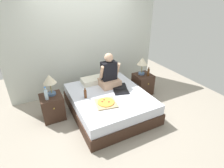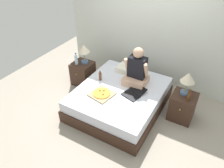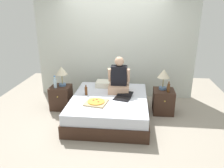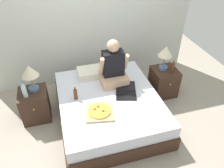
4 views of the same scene
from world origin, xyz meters
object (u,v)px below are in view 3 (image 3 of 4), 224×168
object	(u,v)px
nightstand_left	(61,97)
person_seated	(119,79)
nightstand_right	(163,101)
pizza_box	(96,102)
bed	(109,107)
water_bottle	(55,83)
lamp_on_left_nightstand	(62,72)
beer_bottle_on_bed	(86,91)
beer_bottle	(169,88)
laptop	(123,97)
lamp_on_right_nightstand	(164,75)

from	to	relation	value
nightstand_left	person_seated	xyz separation A→B (m)	(1.33, -0.00, 0.48)
nightstand_right	pizza_box	size ratio (longest dim) A/B	1.14
bed	water_bottle	distance (m)	1.33
lamp_on_left_nightstand	beer_bottle_on_bed	distance (m)	0.75
nightstand_left	beer_bottle	bearing A→B (deg)	-2.40
laptop	lamp_on_left_nightstand	bearing A→B (deg)	163.94
bed	person_seated	size ratio (longest dim) A/B	2.38
person_seated	pizza_box	distance (m)	0.81
bed	pizza_box	distance (m)	0.46
beer_bottle_on_bed	beer_bottle	bearing A→B (deg)	5.45
nightstand_left	pizza_box	world-z (taller)	nightstand_left
lamp_on_left_nightstand	laptop	world-z (taller)	lamp_on_left_nightstand
beer_bottle_on_bed	nightstand_right	bearing A→B (deg)	9.07
pizza_box	laptop	bearing A→B (deg)	31.27
person_seated	bed	bearing A→B (deg)	-117.13
nightstand_right	lamp_on_right_nightstand	distance (m)	0.59
beer_bottle	pizza_box	world-z (taller)	beer_bottle
nightstand_right	person_seated	size ratio (longest dim) A/B	0.68
lamp_on_right_nightstand	laptop	xyz separation A→B (m)	(-0.84, -0.40, -0.38)
bed	lamp_on_left_nightstand	world-z (taller)	lamp_on_left_nightstand
pizza_box	beer_bottle_on_bed	world-z (taller)	beer_bottle_on_bed
nightstand_right	beer_bottle	xyz separation A→B (m)	(0.07, -0.10, 0.36)
water_bottle	nightstand_right	world-z (taller)	water_bottle
bed	beer_bottle	bearing A→B (deg)	11.24
lamp_on_left_nightstand	nightstand_right	size ratio (longest dim) A/B	0.85
lamp_on_left_nightstand	laptop	xyz separation A→B (m)	(1.40, -0.40, -0.38)
lamp_on_left_nightstand	nightstand_left	bearing A→B (deg)	-128.63
water_bottle	pizza_box	bearing A→B (deg)	-29.35
person_seated	lamp_on_right_nightstand	bearing A→B (deg)	3.21
laptop	pizza_box	world-z (taller)	laptop
lamp_on_right_nightstand	person_seated	distance (m)	0.96
beer_bottle	beer_bottle_on_bed	size ratio (longest dim) A/B	1.05
nightstand_left	pizza_box	distance (m)	1.17
lamp_on_right_nightstand	laptop	size ratio (longest dim) A/B	0.93
water_bottle	lamp_on_right_nightstand	xyz separation A→B (m)	(2.36, 0.14, 0.22)
pizza_box	person_seated	bearing A→B (deg)	58.99
bed	lamp_on_right_nightstand	size ratio (longest dim) A/B	4.13
nightstand_left	water_bottle	size ratio (longest dim) A/B	1.92
lamp_on_right_nightstand	beer_bottle_on_bed	xyz separation A→B (m)	(-1.63, -0.32, -0.30)
pizza_box	lamp_on_left_nightstand	bearing A→B (deg)	141.55
nightstand_left	person_seated	size ratio (longest dim) A/B	0.68
nightstand_right	lamp_on_right_nightstand	xyz separation A→B (m)	(-0.03, 0.05, 0.59)
lamp_on_left_nightstand	pizza_box	size ratio (longest dim) A/B	0.97
water_bottle	laptop	xyz separation A→B (m)	(1.52, -0.26, -0.16)
beer_bottle	laptop	bearing A→B (deg)	-164.92
lamp_on_left_nightstand	water_bottle	bearing A→B (deg)	-130.60
water_bottle	laptop	world-z (taller)	water_bottle
lamp_on_left_nightstand	beer_bottle	distance (m)	2.36
lamp_on_right_nightstand	pizza_box	distance (m)	1.57
bed	nightstand_left	world-z (taller)	nightstand_left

